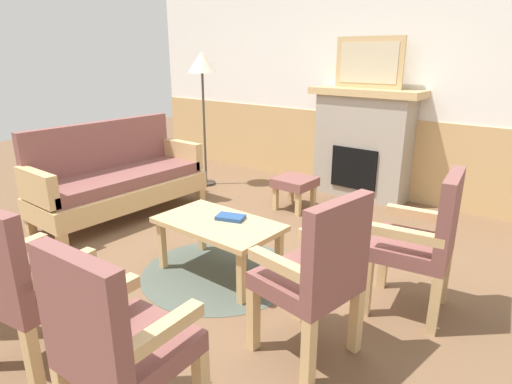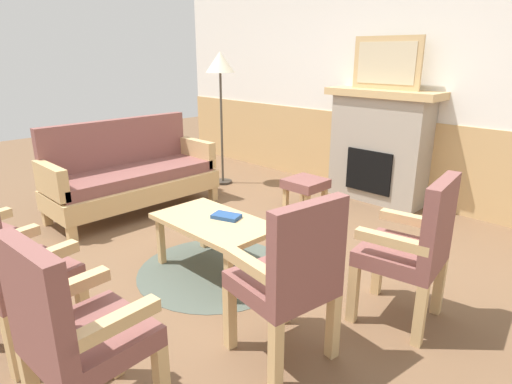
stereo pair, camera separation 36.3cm
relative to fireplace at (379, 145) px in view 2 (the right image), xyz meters
name	(u,v)px [view 2 (the right image)]	position (x,y,z in m)	size (l,w,h in m)	color
ground_plane	(226,264)	(0.00, -2.35, -0.65)	(14.00, 14.00, 0.00)	brown
wall_back	(395,85)	(0.00, 0.25, 0.66)	(7.20, 0.14, 2.70)	white
fireplace	(379,145)	(0.00, 0.00, 0.00)	(1.30, 0.44, 1.28)	#A39989
framed_picture	(386,63)	(0.00, 0.00, 0.91)	(0.80, 0.04, 0.56)	tan
couch	(131,176)	(-1.69, -2.22, -0.26)	(0.70, 1.80, 0.98)	tan
coffee_table	(214,226)	(0.02, -2.48, -0.27)	(0.96, 0.56, 0.44)	tan
round_rug	(215,270)	(0.02, -2.48, -0.65)	(1.23, 1.23, 0.01)	#4C564C
book_on_table	(226,216)	(0.06, -2.39, -0.20)	(0.21, 0.13, 0.03)	navy
footstool	(305,186)	(-0.35, -0.88, -0.37)	(0.40, 0.40, 0.36)	tan
armchair_near_fireplace	(414,245)	(1.41, -2.03, -0.11)	(0.55, 0.55, 0.98)	tan
armchair_by_window_left	(290,274)	(1.11, -2.85, -0.11)	(0.54, 0.54, 0.98)	tan
armchair_front_center	(73,329)	(0.77, -3.88, -0.11)	(0.51, 0.51, 0.98)	tan
armchair_corner_left	(8,267)	(-0.04, -3.90, -0.11)	(0.55, 0.55, 0.98)	tan
floor_lamp_by_couch	(220,71)	(-1.79, -0.83, 0.80)	(0.36, 0.36, 1.68)	#332D28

